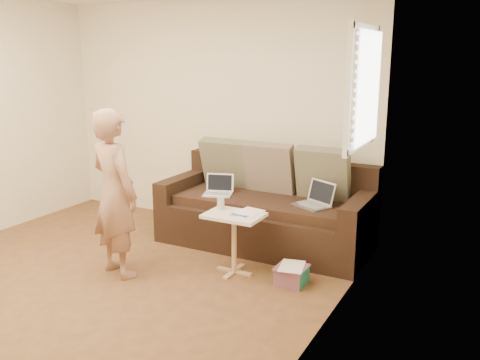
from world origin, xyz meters
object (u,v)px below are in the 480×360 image
Objects in this scene: laptop_white at (218,195)px; person at (115,193)px; laptop_silver at (311,206)px; side_table at (234,243)px; drinking_glass at (221,203)px; sofa at (265,206)px; striped_box at (292,275)px.

laptop_white is 1.25m from person.
laptop_silver is 0.89m from side_table.
laptop_silver is at bearing -122.18° from person.
sofa is at bearing 80.38° from drinking_glass.
laptop_white is at bearing -163.37° from sofa.
sofa is 0.52m from laptop_white.
sofa is 6.39× the size of laptop_silver.
person is at bearing -160.75° from striped_box.
laptop_white is at bearing -91.60° from person.
laptop_silver is 0.22× the size of person.
laptop_white is at bearing 122.55° from drinking_glass.
person reaches higher than side_table.
person is (-0.40, -1.15, 0.25)m from laptop_white.
laptop_white is (-1.03, -0.06, 0.00)m from laptop_silver.
person is 2.68× the size of side_table.
drinking_glass is at bearing 175.97° from striped_box.
striped_box is (1.51, 0.53, -0.68)m from person.
laptop_silver is at bearing 96.60° from striped_box.
sofa reaches higher than laptop_white.
striped_box is (0.62, -0.77, -0.34)m from sofa.
laptop_silver is 1.03m from laptop_white.
laptop_silver is at bearing -14.88° from laptop_white.
laptop_white is 0.88m from side_table.
side_table is (-0.49, -0.71, -0.23)m from laptop_silver.
person reaches higher than sofa.
sofa is 8.27× the size of striped_box.
striped_box is at bearing -51.15° from sofa.
laptop_white is at bearing 150.57° from striped_box.
side_table is (0.94, 0.50, -0.48)m from person.
drinking_glass is (0.76, 0.58, -0.14)m from person.
laptop_silver is 1.89m from person.
person is at bearing -111.89° from laptop_silver.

